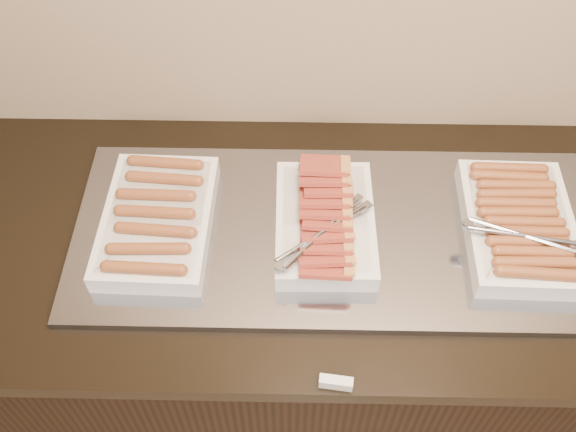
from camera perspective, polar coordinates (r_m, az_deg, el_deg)
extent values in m
cube|color=black|center=(1.87, 3.03, -10.31)|extent=(2.00, 0.70, 0.86)
cube|color=black|center=(1.48, 3.76, -2.20)|extent=(2.06, 0.76, 0.04)
cube|color=gray|center=(1.46, 4.57, -1.52)|extent=(1.20, 0.50, 0.02)
cube|color=silver|center=(1.46, -11.50, -0.43)|extent=(0.25, 0.36, 0.05)
cylinder|color=brown|center=(1.35, -12.70, -4.55)|extent=(0.16, 0.03, 0.03)
cylinder|color=brown|center=(1.38, -12.33, -2.86)|extent=(0.16, 0.03, 0.03)
cylinder|color=brown|center=(1.41, -11.69, -1.23)|extent=(0.16, 0.04, 0.03)
cylinder|color=brown|center=(1.44, -11.77, 0.35)|extent=(0.16, 0.03, 0.03)
cylinder|color=brown|center=(1.47, -11.66, 1.85)|extent=(0.16, 0.03, 0.03)
cylinder|color=brown|center=(1.50, -10.93, 3.29)|extent=(0.16, 0.04, 0.03)
cylinder|color=brown|center=(1.53, -10.85, 4.68)|extent=(0.16, 0.04, 0.03)
cube|color=silver|center=(1.43, 3.30, -0.67)|extent=(0.22, 0.33, 0.05)
cube|color=#9D4432|center=(1.34, 3.37, -4.37)|extent=(0.11, 0.09, 0.04)
cube|color=#9D4432|center=(1.35, 3.18, -3.29)|extent=(0.11, 0.10, 0.04)
cube|color=#9D4432|center=(1.36, 3.38, -2.24)|extent=(0.11, 0.09, 0.04)
cube|color=#9D4432|center=(1.38, 3.38, -1.21)|extent=(0.12, 0.10, 0.04)
cube|color=#9D4432|center=(1.39, 3.56, -0.21)|extent=(0.11, 0.09, 0.04)
cube|color=#9D4432|center=(1.41, 3.25, 0.78)|extent=(0.11, 0.09, 0.04)
cube|color=#9D4432|center=(1.42, 3.21, 1.75)|extent=(0.11, 0.09, 0.04)
cube|color=#9D4432|center=(1.44, 3.55, 2.69)|extent=(0.11, 0.09, 0.04)
cube|color=#9D4432|center=(1.45, 3.13, 3.62)|extent=(0.11, 0.09, 0.04)
cube|color=#9D4432|center=(1.47, 3.19, 4.52)|extent=(0.11, 0.09, 0.04)
cube|color=silver|center=(1.51, 19.80, -0.87)|extent=(0.24, 0.35, 0.05)
cylinder|color=brown|center=(1.41, 21.33, -4.78)|extent=(0.16, 0.04, 0.03)
cylinder|color=brown|center=(1.42, 21.12, -3.89)|extent=(0.16, 0.03, 0.03)
cylinder|color=brown|center=(1.44, 21.08, -3.03)|extent=(0.16, 0.03, 0.03)
cylinder|color=brown|center=(1.45, 20.55, -2.18)|extent=(0.16, 0.03, 0.03)
cylinder|color=brown|center=(1.47, 20.51, -1.35)|extent=(0.16, 0.03, 0.03)
cylinder|color=brown|center=(1.48, 20.26, -0.53)|extent=(0.16, 0.03, 0.03)
cylinder|color=brown|center=(1.49, 19.77, 0.27)|extent=(0.16, 0.03, 0.03)
cylinder|color=brown|center=(1.51, 19.62, 1.06)|extent=(0.16, 0.03, 0.03)
cylinder|color=brown|center=(1.53, 19.66, 1.82)|extent=(0.16, 0.03, 0.03)
cylinder|color=brown|center=(1.54, 19.63, 2.56)|extent=(0.16, 0.03, 0.03)
cylinder|color=brown|center=(1.56, 19.07, 3.31)|extent=(0.16, 0.03, 0.03)
cylinder|color=brown|center=(1.58, 19.07, 4.02)|extent=(0.16, 0.03, 0.03)
cube|color=silver|center=(1.27, 4.29, -14.55)|extent=(0.07, 0.03, 0.03)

